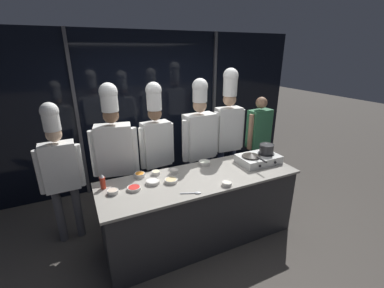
{
  "coord_description": "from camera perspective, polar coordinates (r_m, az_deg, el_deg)",
  "views": [
    {
      "loc": [
        -1.32,
        -2.52,
        2.38
      ],
      "look_at": [
        0.0,
        0.25,
        1.25
      ],
      "focal_mm": 24.0,
      "sensor_mm": 36.0,
      "label": 1
    }
  ],
  "objects": [
    {
      "name": "window_wall_back",
      "position": [
        4.74,
        -8.75,
        7.36
      ],
      "size": [
        5.92,
        0.09,
        2.7
      ],
      "color": "black",
      "rests_on": "ground_plane"
    },
    {
      "name": "squeeze_bottle_chili",
      "position": [
        3.08,
        -19.23,
        -7.93
      ],
      "size": [
        0.06,
        0.06,
        0.18
      ],
      "color": "red",
      "rests_on": "demo_counter"
    },
    {
      "name": "prep_bowl_noodles",
      "position": [
        3.28,
        -8.02,
        -6.29
      ],
      "size": [
        0.11,
        0.11,
        0.04
      ],
      "color": "silver",
      "rests_on": "demo_counter"
    },
    {
      "name": "serving_spoon_slotted",
      "position": [
        2.86,
        0.59,
        -10.8
      ],
      "size": [
        0.23,
        0.11,
        0.02
      ],
      "color": "#B2B5BA",
      "rests_on": "demo_counter"
    },
    {
      "name": "ground_plane",
      "position": [
        3.71,
        1.76,
        -19.76
      ],
      "size": [
        24.0,
        24.0,
        0.0
      ],
      "primitive_type": "plane",
      "color": "#47423D"
    },
    {
      "name": "chef_head",
      "position": [
        3.51,
        -27.33,
        -4.2
      ],
      "size": [
        0.52,
        0.21,
        1.84
      ],
      "rotation": [
        0.0,
        0.0,
        3.16
      ],
      "color": "#4C4C51",
      "rests_on": "ground_plane"
    },
    {
      "name": "prep_bowl_carrots",
      "position": [
        3.25,
        -11.53,
        -6.7
      ],
      "size": [
        0.13,
        0.13,
        0.05
      ],
      "color": "silver",
      "rests_on": "demo_counter"
    },
    {
      "name": "chef_sous",
      "position": [
        3.5,
        -16.83,
        -1.12
      ],
      "size": [
        0.59,
        0.31,
        2.02
      ],
      "rotation": [
        0.0,
        0.0,
        2.96
      ],
      "color": "#232326",
      "rests_on": "ground_plane"
    },
    {
      "name": "prep_bowl_onion",
      "position": [
        3.29,
        -3.98,
        -6.01
      ],
      "size": [
        0.11,
        0.11,
        0.05
      ],
      "color": "silver",
      "rests_on": "demo_counter"
    },
    {
      "name": "portable_stove",
      "position": [
        3.69,
        14.52,
        -3.19
      ],
      "size": [
        0.56,
        0.39,
        0.12
      ],
      "color": "silver",
      "rests_on": "demo_counter"
    },
    {
      "name": "prep_bowl_bell_pepper",
      "position": [
        2.99,
        -12.75,
        -9.51
      ],
      "size": [
        0.16,
        0.16,
        0.04
      ],
      "color": "silver",
      "rests_on": "demo_counter"
    },
    {
      "name": "prep_bowl_ginger",
      "position": [
        3.08,
        -4.68,
        -8.06
      ],
      "size": [
        0.16,
        0.16,
        0.04
      ],
      "color": "silver",
      "rests_on": "demo_counter"
    },
    {
      "name": "stock_pot",
      "position": [
        3.72,
        16.24,
        -0.98
      ],
      "size": [
        0.22,
        0.2,
        0.13
      ],
      "color": "#333335",
      "rests_on": "portable_stove"
    },
    {
      "name": "demo_counter",
      "position": [
        3.44,
        1.85,
        -13.96
      ],
      "size": [
        2.49,
        0.83,
        0.9
      ],
      "color": "#2D2D30",
      "rests_on": "ground_plane"
    },
    {
      "name": "frying_pan",
      "position": [
        3.57,
        13.07,
        -2.36
      ],
      "size": [
        0.25,
        0.43,
        0.05
      ],
      "color": "#38332D",
      "rests_on": "portable_stove"
    },
    {
      "name": "prep_bowl_chicken",
      "position": [
        2.98,
        -17.19,
        -10.03
      ],
      "size": [
        0.12,
        0.12,
        0.05
      ],
      "color": "silver",
      "rests_on": "demo_counter"
    },
    {
      "name": "person_guest",
      "position": [
        4.55,
        14.58,
        1.97
      ],
      "size": [
        0.53,
        0.25,
        1.66
      ],
      "rotation": [
        0.0,
        0.0,
        3.25
      ],
      "color": "#4C4C51",
      "rests_on": "ground_plane"
    },
    {
      "name": "prep_bowl_garlic",
      "position": [
        3.03,
        7.74,
        -8.66
      ],
      "size": [
        0.12,
        0.12,
        0.05
      ],
      "color": "silver",
      "rests_on": "demo_counter"
    },
    {
      "name": "prep_bowl_bean_sprouts",
      "position": [
        3.52,
        2.76,
        -4.16
      ],
      "size": [
        0.16,
        0.16,
        0.05
      ],
      "color": "silver",
      "rests_on": "demo_counter"
    },
    {
      "name": "chef_line",
      "position": [
        3.68,
        -7.98,
        0.74
      ],
      "size": [
        0.52,
        0.24,
        1.99
      ],
      "rotation": [
        0.0,
        0.0,
        3.25
      ],
      "color": "#4C4C51",
      "rests_on": "ground_plane"
    },
    {
      "name": "chef_pastry",
      "position": [
        3.84,
        1.69,
        1.67
      ],
      "size": [
        0.61,
        0.29,
        2.02
      ],
      "rotation": [
        0.0,
        0.0,
        3.24
      ],
      "color": "#2D3856",
      "rests_on": "ground_plane"
    },
    {
      "name": "prep_bowl_rice",
      "position": [
        3.08,
        -8.72,
        -8.27
      ],
      "size": [
        0.16,
        0.16,
        0.04
      ],
      "color": "silver",
      "rests_on": "demo_counter"
    },
    {
      "name": "chef_apprentice",
      "position": [
        4.12,
        8.08,
        4.27
      ],
      "size": [
        0.53,
        0.24,
        2.14
      ],
      "rotation": [
        0.0,
        0.0,
        3.07
      ],
      "color": "#2D3856",
      "rests_on": "ground_plane"
    }
  ]
}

